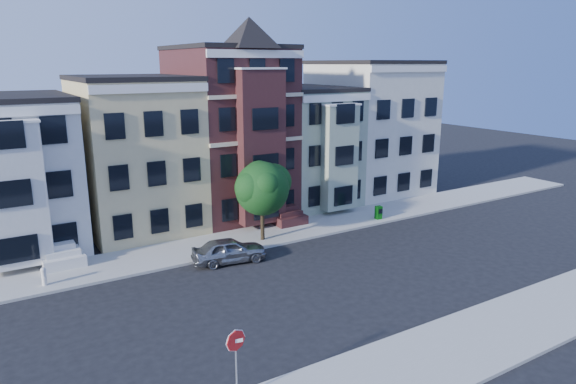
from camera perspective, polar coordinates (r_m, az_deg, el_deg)
ground at (r=27.97m, az=6.75°, el=-9.29°), size 120.00×120.00×0.00m
far_sidewalk at (r=34.13m, az=-1.60°, el=-4.68°), size 60.00×4.00×0.15m
near_sidewalk at (r=22.91m, az=19.70°, el=-15.46°), size 60.00×4.00×0.15m
house_white at (r=35.13m, az=-29.20°, el=1.53°), size 8.00×9.00×9.00m
house_yellow at (r=36.19m, az=-16.61°, el=3.88°), size 7.00×9.00×10.00m
house_brown at (r=38.41m, az=-6.56°, el=6.45°), size 7.00×9.00×12.00m
house_green at (r=41.77m, az=1.61°, el=5.07°), size 6.00×9.00×9.00m
house_cream at (r=45.81m, az=9.02°, el=6.97°), size 8.00×9.00×11.00m
street_tree at (r=32.00m, az=-2.89°, el=-0.01°), size 5.56×5.56×6.23m
parked_car at (r=29.59m, az=-6.56°, el=-6.45°), size 4.43×2.33×1.44m
newspaper_box at (r=37.53m, az=10.03°, el=-2.26°), size 0.46×0.42×0.95m
fire_hydrant at (r=29.01m, az=-25.47°, el=-8.64°), size 0.32×0.32×0.75m
stop_sign at (r=17.85m, az=-5.79°, el=-18.07°), size 0.79×0.26×2.86m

